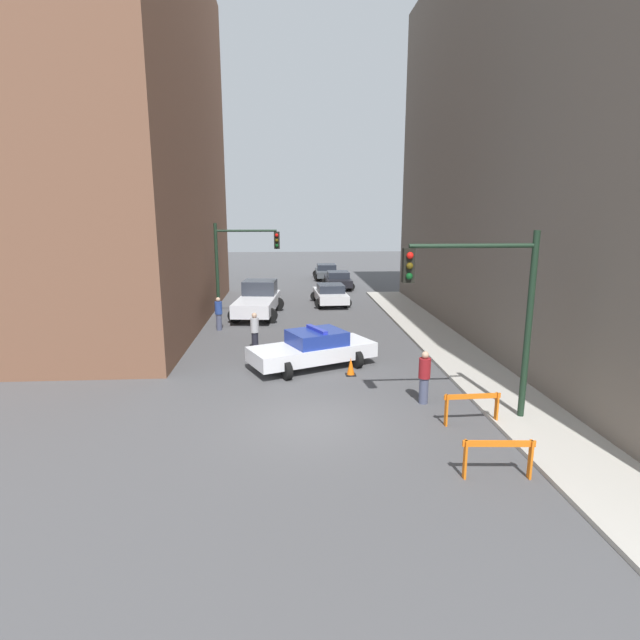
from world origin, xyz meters
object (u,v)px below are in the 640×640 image
traffic_light_near (489,298)px  barrier_front (498,453)px  traffic_light_far (237,258)px  pedestrian_crossing (255,331)px  pedestrian_corner (219,313)px  barrier_mid (472,404)px  parked_car_far (326,271)px  police_car (313,349)px  white_truck (258,300)px  parked_car_mid (338,280)px  parked_car_near (330,294)px  traffic_cone (351,367)px  pedestrian_sidewalk (424,377)px

traffic_light_near → barrier_front: 4.31m
traffic_light_far → pedestrian_crossing: size_ratio=3.13×
pedestrian_corner → barrier_mid: size_ratio=1.04×
parked_car_far → police_car: bearing=-95.0°
white_truck → parked_car_mid: size_ratio=1.29×
police_car → parked_car_near: (1.76, 12.94, -0.05)m
traffic_cone → barrier_mid: bearing=-57.9°
parked_car_near → parked_car_mid: same height
traffic_light_near → barrier_front: (-0.82, -3.07, -2.91)m
pedestrian_corner → police_car: bearing=65.6°
parked_car_near → parked_car_mid: bearing=77.4°
pedestrian_crossing → white_truck: bearing=-177.7°
parked_car_far → pedestrian_corner: size_ratio=2.60×
parked_car_near → barrier_mid: size_ratio=2.74×
traffic_light_near → traffic_light_far: size_ratio=1.00×
police_car → barrier_front: size_ratio=3.15×
police_car → parked_car_far: 25.14m
police_car → pedestrian_corner: pedestrian_corner is taller
pedestrian_sidewalk → traffic_light_far: bearing=-49.9°
parked_car_near → parked_car_far: (0.69, 12.08, 0.00)m
parked_car_far → barrier_mid: parked_car_far is taller
parked_car_near → pedestrian_sidewalk: 16.89m
white_truck → pedestrian_crossing: (0.27, -7.40, -0.04)m
pedestrian_sidewalk → traffic_light_near: bearing=143.3°
parked_car_far → pedestrian_corner: (-6.83, -18.70, 0.19)m
traffic_light_far → pedestrian_sidewalk: 14.42m
barrier_mid → pedestrian_crossing: bearing=129.2°
pedestrian_corner → pedestrian_crossing: bearing=58.0°
pedestrian_crossing → pedestrian_corner: (-2.02, 3.96, 0.00)m
pedestrian_crossing → barrier_mid: pedestrian_crossing is taller
traffic_light_near → pedestrian_corner: size_ratio=3.13×
parked_car_near → traffic_light_far: bearing=-143.6°
barrier_mid → traffic_cone: bearing=122.1°
parked_car_near → traffic_cone: parked_car_near is taller
parked_car_near → pedestrian_sidewalk: (1.44, -16.83, 0.19)m
barrier_mid → pedestrian_sidewalk: bearing=118.4°
white_truck → barrier_mid: size_ratio=3.48×
white_truck → parked_car_near: size_ratio=1.27×
traffic_light_near → parked_car_mid: 25.17m
parked_car_far → barrier_front: parked_car_far is taller
traffic_light_far → police_car: size_ratio=1.03×
traffic_light_far → barrier_front: bearing=-67.0°
white_truck → pedestrian_sidewalk: (5.82, -13.65, -0.04)m
parked_car_far → pedestrian_corner: 19.91m
traffic_light_near → police_car: size_ratio=1.03×
parked_car_far → pedestrian_corner: pedestrian_corner is taller
white_truck → barrier_mid: bearing=-60.7°
traffic_light_far → pedestrian_sidewalk: bearing=-61.5°
traffic_light_near → barrier_mid: traffic_light_near is taller
pedestrian_corner → white_truck: bearing=-176.1°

